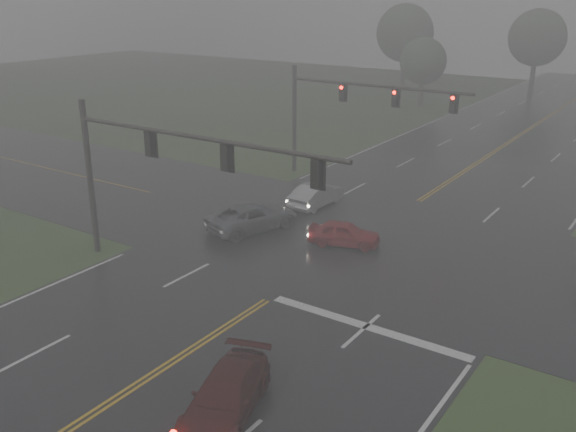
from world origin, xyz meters
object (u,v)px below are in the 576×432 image
Objects in this scene: sedan_maroon at (227,414)px; signal_gantry_near at (154,160)px; sedan_red at (344,245)px; sedan_silver at (316,206)px; car_grey at (253,229)px; signal_gantry_far at (344,104)px.

signal_gantry_near is at bearing 126.26° from sedan_maroon.
sedan_red is 6.30m from sedan_silver.
car_grey is (-5.21, -0.82, 0.00)m from sedan_red.
car_grey is 0.36× the size of signal_gantry_near.
sedan_maroon is at bearing -35.44° from signal_gantry_near.
car_grey reaches higher than sedan_maroon.
signal_gantry_far is (-1.54, 5.81, 5.20)m from sedan_silver.
sedan_maroon is at bearing 142.22° from car_grey.
car_grey reaches higher than sedan_silver.
sedan_maroon is 0.32× the size of signal_gantry_near.
signal_gantry_near is at bearing 86.75° from sedan_silver.
car_grey is 8.58m from signal_gantry_near.
signal_gantry_far is at bearing 93.47° from sedan_maroon.
sedan_maroon is at bearing 115.22° from sedan_silver.
signal_gantry_near is at bearing -88.21° from signal_gantry_far.
sedan_maroon is 14.55m from sedan_red.
signal_gantry_near is at bearing 106.45° from car_grey.
signal_gantry_near is (-9.16, 6.52, 5.33)m from sedan_maroon.
sedan_silver is at bearing 95.53° from sedan_maroon.
sedan_red is 0.29× the size of signal_gantry_far.
signal_gantry_near is 17.84m from signal_gantry_far.
sedan_maroon is at bearing 176.69° from sedan_red.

